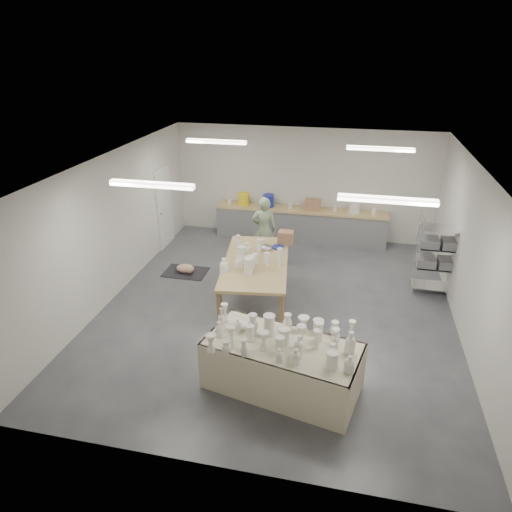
% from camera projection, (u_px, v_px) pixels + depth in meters
% --- Properties ---
extents(room, '(8.00, 8.02, 3.00)m').
position_uv_depth(room, '(274.00, 212.00, 8.64)').
color(room, '#424449').
rests_on(room, ground).
extents(back_counter, '(4.60, 0.60, 1.24)m').
position_uv_depth(back_counter, '(300.00, 223.00, 12.47)').
color(back_counter, tan).
rests_on(back_counter, ground).
extents(wire_shelf, '(0.88, 0.48, 1.80)m').
position_uv_depth(wire_shelf, '(438.00, 254.00, 9.65)').
color(wire_shelf, silver).
rests_on(wire_shelf, ground).
extents(drying_table, '(2.54, 1.61, 1.20)m').
position_uv_depth(drying_table, '(282.00, 364.00, 7.07)').
color(drying_table, olive).
rests_on(drying_table, ground).
extents(work_table, '(1.60, 2.69, 1.33)m').
position_uv_depth(work_table, '(257.00, 260.00, 9.28)').
color(work_table, tan).
rests_on(work_table, ground).
extents(rug, '(1.00, 0.70, 0.02)m').
position_uv_depth(rug, '(186.00, 272.00, 10.86)').
color(rug, black).
rests_on(rug, ground).
extents(cat, '(0.49, 0.38, 0.19)m').
position_uv_depth(cat, '(186.00, 268.00, 10.80)').
color(cat, white).
rests_on(cat, rug).
extents(potter, '(0.66, 0.48, 1.66)m').
position_uv_depth(potter, '(264.00, 230.00, 11.10)').
color(potter, '#90A680').
rests_on(potter, ground).
extents(red_stool, '(0.45, 0.45, 0.36)m').
position_uv_depth(red_stool, '(266.00, 245.00, 11.56)').
color(red_stool, '#A92918').
rests_on(red_stool, ground).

